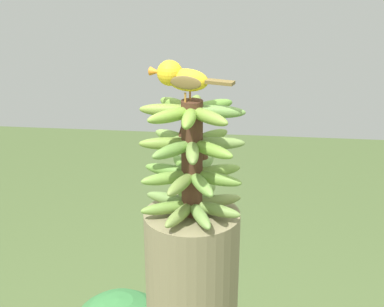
{
  "coord_description": "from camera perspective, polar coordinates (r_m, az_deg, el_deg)",
  "views": [
    {
      "loc": [
        0.14,
        -1.3,
        1.82
      ],
      "look_at": [
        0.0,
        0.0,
        1.32
      ],
      "focal_mm": 51.64,
      "sensor_mm": 36.0,
      "label": 1
    }
  ],
  "objects": [
    {
      "name": "perched_bird",
      "position": [
        1.35,
        -1.22,
        7.9
      ],
      "size": [
        0.22,
        0.09,
        0.1
      ],
      "color": "#C68933",
      "rests_on": "banana_bunch"
    },
    {
      "name": "banana_bunch",
      "position": [
        1.4,
        -0.0,
        -0.54
      ],
      "size": [
        0.27,
        0.27,
        0.31
      ],
      "color": "#4C2D1E",
      "rests_on": "banana_tree"
    }
  ]
}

